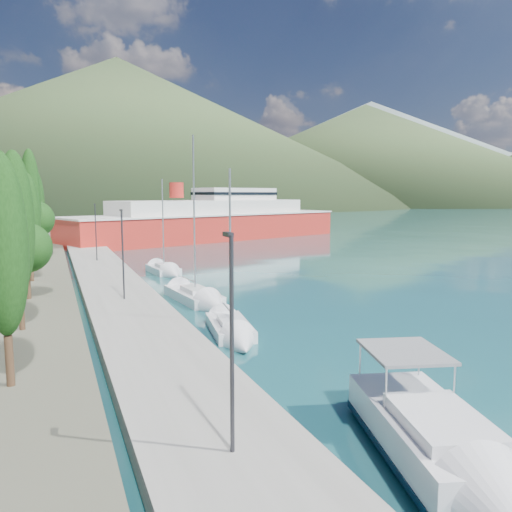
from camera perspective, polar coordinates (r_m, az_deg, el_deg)
name	(u,v)px	position (r m, az deg, el deg)	size (l,w,h in m)	color
ground	(105,224)	(139.34, -16.83, 3.55)	(1400.00, 1400.00, 0.00)	#1A5158
quay	(108,280)	(45.30, -16.54, -2.69)	(5.00, 88.00, 0.80)	gray
hills_far	(176,139)	(658.74, -9.11, 13.06)	(1480.00, 900.00, 180.00)	slate
hills_near	(199,142)	(408.62, -6.56, 12.85)	(1010.00, 520.00, 115.00)	#394D2A
tree_row	(32,215)	(52.23, -24.25, 4.28)	(4.23, 63.21, 11.43)	#47301E
lamp_posts	(123,251)	(34.47, -14.96, 0.55)	(0.15, 43.79, 6.06)	#2D2D33
motor_cruiser	(455,469)	(15.39, 21.78, -21.69)	(5.32, 9.97, 3.53)	black
sailboat_near	(235,336)	(27.20, -2.37, -9.11)	(3.12, 7.25, 10.08)	silver
sailboat_mid	(205,302)	(35.56, -5.89, -5.21)	(3.33, 9.21, 12.97)	silver
sailboat_far	(168,272)	(49.29, -9.99, -1.86)	(2.88, 7.12, 10.20)	silver
ferry	(213,222)	(86.97, -4.96, 3.94)	(52.30, 27.93, 10.26)	red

